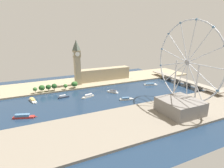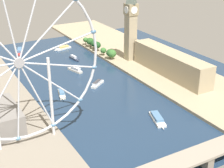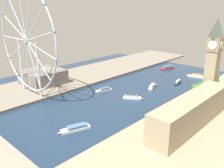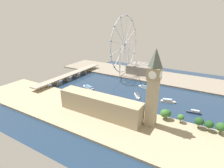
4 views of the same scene
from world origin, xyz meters
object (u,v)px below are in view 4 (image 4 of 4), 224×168
(riverside_hall, at_px, (140,68))
(tour_boat_4, at_px, (144,87))
(river_bridge, at_px, (70,75))
(ferris_wheel, at_px, (125,45))
(parliament_block, at_px, (99,105))
(tour_boat_1, at_px, (194,112))
(clock_tower, at_px, (153,87))
(tour_boat_5, at_px, (137,95))
(tour_boat_0, at_px, (168,101))
(tour_boat_3, at_px, (88,87))

(riverside_hall, height_order, tour_boat_4, riverside_hall)
(river_bridge, bearing_deg, ferris_wheel, -44.92)
(parliament_block, distance_m, tour_boat_1, 134.21)
(clock_tower, height_order, tour_boat_4, clock_tower)
(ferris_wheel, bearing_deg, tour_boat_5, -142.92)
(tour_boat_0, bearing_deg, river_bridge, 161.60)
(river_bridge, distance_m, tour_boat_5, 164.94)
(riverside_hall, relative_size, tour_boat_0, 2.00)
(tour_boat_0, distance_m, tour_boat_1, 43.67)
(ferris_wheel, xyz_separation_m, tour_boat_1, (-113.59, -168.59, -66.46))
(ferris_wheel, xyz_separation_m, tour_boat_4, (-57.22, -72.07, -66.68))
(river_bridge, xyz_separation_m, tour_boat_5, (-14.06, -164.23, -6.14))
(tour_boat_0, bearing_deg, tour_boat_5, 169.19)
(riverside_hall, height_order, tour_boat_0, riverside_hall)
(clock_tower, bearing_deg, riverside_hall, 25.19)
(ferris_wheel, distance_m, tour_boat_5, 143.70)
(riverside_hall, xyz_separation_m, tour_boat_5, (-126.11, -45.54, -10.44))
(tour_boat_3, xyz_separation_m, tour_boat_4, (55.10, -91.68, -0.01))
(tour_boat_1, distance_m, tour_boat_3, 188.21)
(clock_tower, xyz_separation_m, parliament_block, (-12.10, 67.84, -35.30))
(ferris_wheel, bearing_deg, tour_boat_4, -128.45)
(tour_boat_1, bearing_deg, tour_boat_4, -37.68)
(parliament_block, xyz_separation_m, ferris_wheel, (187.24, 57.35, 51.82))
(riverside_hall, bearing_deg, tour_boat_3, 159.58)
(parliament_block, xyz_separation_m, tour_boat_4, (130.01, -14.71, -14.86))
(tour_boat_0, bearing_deg, ferris_wheel, 126.96)
(tour_boat_0, relative_size, tour_boat_4, 1.01)
(parliament_block, height_order, tour_boat_4, parliament_block)
(clock_tower, xyz_separation_m, tour_boat_0, (78.01, -2.95, -49.68))
(clock_tower, height_order, riverside_hall, clock_tower)
(riverside_hall, bearing_deg, ferris_wheel, 127.96)
(parliament_block, distance_m, riverside_hall, 213.30)
(clock_tower, xyz_separation_m, river_bridge, (87.51, 212.58, -43.71))
(ferris_wheel, bearing_deg, tour_boat_0, -127.16)
(clock_tower, distance_m, tour_boat_1, 90.37)
(riverside_hall, height_order, tour_boat_3, riverside_hall)
(clock_tower, height_order, tour_boat_3, clock_tower)
(ferris_wheel, xyz_separation_m, riverside_hall, (24.43, -31.31, -55.93))
(tour_boat_4, bearing_deg, riverside_hall, -48.19)
(tour_boat_3, bearing_deg, riverside_hall, -92.03)
(clock_tower, height_order, tour_boat_5, clock_tower)
(parliament_block, distance_m, river_bridge, 175.90)
(tour_boat_3, bearing_deg, tour_boat_5, -155.31)
(tour_boat_5, bearing_deg, riverside_hall, 164.61)
(parliament_block, xyz_separation_m, tour_boat_0, (90.11, -70.79, -14.39))
(tour_boat_3, height_order, tour_boat_4, tour_boat_4)
(tour_boat_5, bearing_deg, tour_boat_4, 150.88)
(clock_tower, distance_m, parliament_block, 77.42)
(tour_boat_3, distance_m, tour_boat_5, 97.03)
(river_bridge, bearing_deg, tour_boat_5, -94.89)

